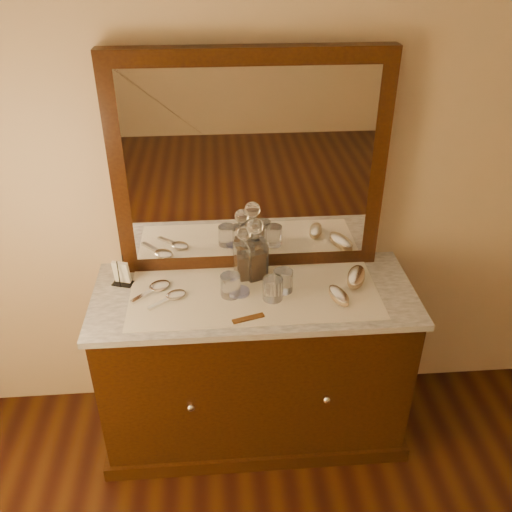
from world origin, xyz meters
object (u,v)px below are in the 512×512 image
comb (248,318)px  napkin_rack (122,274)px  mirror_frame (250,166)px  decanter_right (255,255)px  hand_mirror_inner (173,296)px  dresser_cabinet (254,366)px  pin_dish (240,292)px  brush_far (356,277)px  decanter_left (244,258)px  brush_near (339,296)px  hand_mirror_outer (156,287)px

comb → napkin_rack: napkin_rack is taller
mirror_frame → decanter_right: mirror_frame is taller
mirror_frame → hand_mirror_inner: mirror_frame is taller
comb → napkin_rack: bearing=134.2°
dresser_cabinet → hand_mirror_inner: 0.58m
napkin_rack → pin_dish: bearing=-12.9°
brush_far → decanter_left: bearing=171.2°
decanter_right → brush_near: size_ratio=1.92×
brush_near → decanter_right: bearing=148.6°
napkin_rack → hand_mirror_outer: napkin_rack is taller
brush_far → mirror_frame: bearing=156.6°
comb → brush_near: brush_near is taller
hand_mirror_inner → decanter_left: bearing=23.7°
brush_far → decanter_right: bearing=169.8°
dresser_cabinet → decanter_left: (-0.04, 0.12, 0.55)m
pin_dish → decanter_right: size_ratio=0.29×
napkin_rack → brush_far: (1.06, -0.07, -0.03)m
dresser_cabinet → comb: size_ratio=10.20×
brush_near → napkin_rack: bearing=168.1°
napkin_rack → hand_mirror_outer: bearing=-21.1°
pin_dish → dresser_cabinet: bearing=7.8°
decanter_left → brush_near: decanter_left is taller
mirror_frame → dresser_cabinet: bearing=-90.0°
mirror_frame → hand_mirror_outer: 0.68m
decanter_right → hand_mirror_inner: bearing=-158.7°
decanter_right → pin_dish: bearing=-120.5°
decanter_left → hand_mirror_inner: (-0.32, -0.14, -0.09)m
decanter_left → decanter_right: (0.05, 0.00, 0.01)m
decanter_right → brush_far: bearing=-10.2°
hand_mirror_inner → mirror_frame: bearing=36.5°
pin_dish → hand_mirror_inner: 0.29m
pin_dish → decanter_left: 0.16m
pin_dish → mirror_frame: bearing=75.7°
mirror_frame → hand_mirror_outer: mirror_frame is taller
mirror_frame → brush_near: size_ratio=7.66×
dresser_cabinet → napkin_rack: 0.78m
pin_dish → decanter_left: (0.03, 0.13, 0.09)m
comb → brush_far: 0.56m
mirror_frame → pin_dish: mirror_frame is taller
pin_dish → napkin_rack: (-0.53, 0.12, 0.04)m
brush_far → hand_mirror_inner: size_ratio=1.06×
brush_near → dresser_cabinet: bearing=166.3°
decanter_left → comb: bearing=-90.3°
brush_far → pin_dish: bearing=-174.6°
napkin_rack → dresser_cabinet: bearing=-10.7°
decanter_left → brush_far: bearing=-8.8°
pin_dish → decanter_left: decanter_left is taller
brush_far → hand_mirror_inner: brush_far is taller
mirror_frame → hand_mirror_outer: bearing=-156.1°
dresser_cabinet → hand_mirror_inner: bearing=-176.7°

